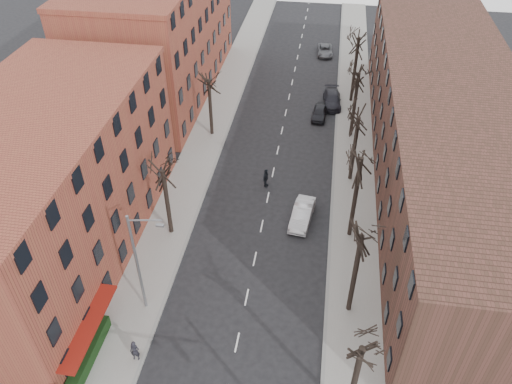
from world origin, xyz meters
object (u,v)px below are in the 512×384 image
at_px(silver_sedan, 302,214).
at_px(pedestrian_a, 135,351).
at_px(parked_car_mid, 332,99).
at_px(parked_car_near, 319,112).

xyz_separation_m(silver_sedan, pedestrian_a, (-9.82, -15.61, 0.26)).
height_order(silver_sedan, parked_car_mid, silver_sedan).
height_order(silver_sedan, pedestrian_a, pedestrian_a).
xyz_separation_m(parked_car_mid, pedestrian_a, (-11.70, -37.09, 0.28)).
xyz_separation_m(silver_sedan, parked_car_near, (0.55, 18.23, -0.09)).
bearing_deg(parked_car_near, pedestrian_a, -102.92).
bearing_deg(parked_car_mid, parked_car_near, -116.14).
distance_m(silver_sedan, pedestrian_a, 18.44).
distance_m(parked_car_mid, pedestrian_a, 38.89).
relative_size(silver_sedan, pedestrian_a, 2.66).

